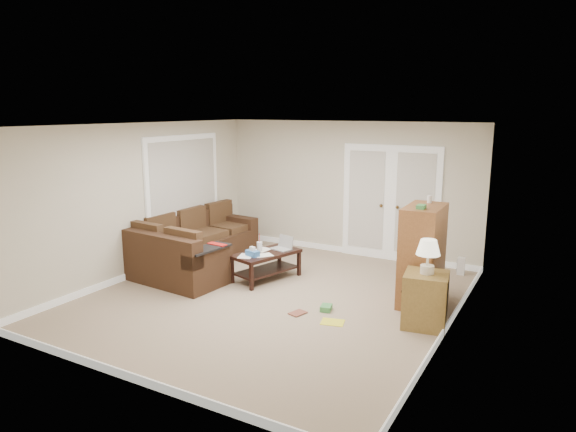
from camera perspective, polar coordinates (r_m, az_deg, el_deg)
The scene contains 17 objects.
floor at distance 7.63m, azimuth -1.70°, elevation -9.03°, with size 5.50×5.50×0.00m, color tan.
ceiling at distance 7.13m, azimuth -1.83°, elevation 10.08°, with size 5.00×5.50×0.02m, color silver.
wall_left at distance 8.81m, azimuth -15.87°, elevation 1.79°, with size 0.02×5.50×2.50m, color beige.
wall_right at distance 6.40m, azimuth 17.85°, elevation -2.01°, with size 0.02×5.50×2.50m, color beige.
wall_back at distance 9.71m, azimuth 6.61°, elevation 3.06°, with size 5.00×0.02×2.50m, color beige.
wall_front at distance 5.19m, azimuth -17.61°, elevation -5.17°, with size 5.00×0.02×2.50m, color beige.
baseboards at distance 7.61m, azimuth -1.71°, elevation -8.68°, with size 5.00×5.50×0.10m, color white, non-canonical shape.
french_doors at distance 9.42m, azimuth 11.27°, elevation 1.31°, with size 1.80×0.05×2.13m.
window_left at distance 9.47m, azimuth -11.54°, elevation 4.51°, with size 0.05×1.92×1.42m.
sectional_sofa at distance 9.07m, azimuth -10.92°, elevation -3.66°, with size 1.88×2.86×0.84m.
coffee_table at distance 8.35m, azimuth -2.34°, elevation -5.38°, with size 0.85×1.22×0.76m.
tv_armoire at distance 7.45m, azimuth 14.67°, elevation -4.19°, with size 0.50×0.89×1.51m.
side_cabinet at distance 6.78m, azimuth 15.04°, elevation -8.50°, with size 0.61×0.61×1.13m.
space_heater at distance 9.06m, azimuth 18.69°, elevation -5.29°, with size 0.12×0.10×0.29m, color white.
floor_magazine at distance 6.82m, azimuth 4.98°, elevation -11.67°, with size 0.30×0.23×0.01m, color yellow.
floor_greenbox at distance 7.17m, azimuth 4.26°, elevation -10.15°, with size 0.14×0.19×0.07m, color #419048.
floor_book at distance 7.11m, azimuth 0.61°, elevation -10.55°, with size 0.17×0.23×0.02m, color brown.
Camera 1 is at (3.67, -6.11, 2.72)m, focal length 32.00 mm.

